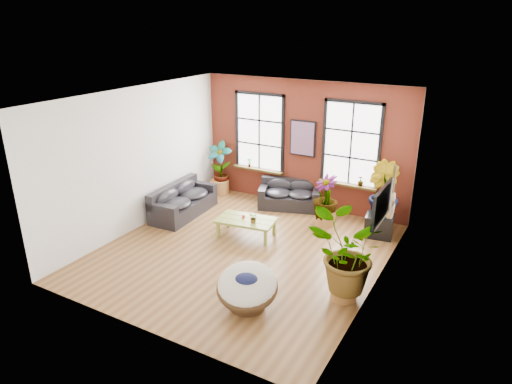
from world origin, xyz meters
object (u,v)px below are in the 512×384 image
sofa_left (182,201)px  papasan_chair (247,287)px  sofa_back (290,195)px  coffee_table (246,221)px

sofa_left → papasan_chair: papasan_chair is taller
sofa_back → sofa_left: bearing=-159.7°
sofa_left → coffee_table: size_ratio=1.44×
sofa_back → papasan_chair: 4.94m
sofa_back → papasan_chair: bearing=-92.5°
sofa_back → papasan_chair: (1.39, -4.74, 0.08)m
sofa_back → coffee_table: 2.20m
sofa_back → papasan_chair: size_ratio=1.28×
coffee_table → papasan_chair: 2.96m
coffee_table → sofa_left: bearing=163.7°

